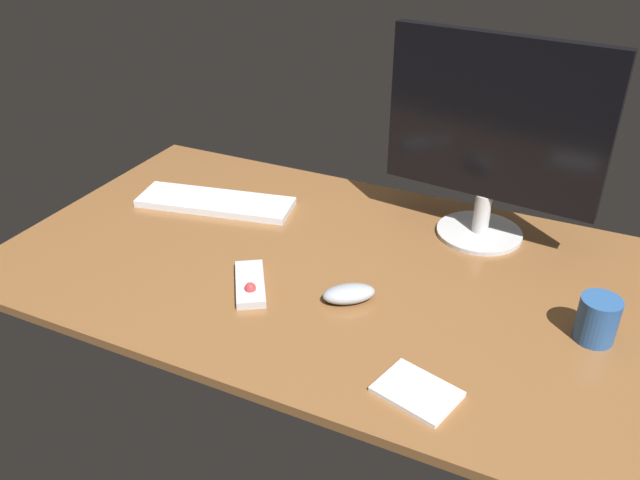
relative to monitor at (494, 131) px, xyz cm
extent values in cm
cube|color=brown|center=(-29.37, -27.19, -27.08)|extent=(140.00, 84.00, 2.00)
cylinder|color=#BDBDBD|center=(0.00, 0.00, -25.56)|extent=(20.11, 20.11, 1.04)
cylinder|color=#BDBDBD|center=(0.00, 0.00, -20.27)|extent=(3.86, 3.86, 9.52)
cube|color=black|center=(0.00, 0.00, 2.65)|extent=(48.78, 8.29, 36.32)
cube|color=silver|center=(-65.00, -14.25, -25.17)|extent=(41.47, 19.67, 1.81)
ellipsoid|color=#999EA5|center=(-17.52, -37.98, -24.34)|extent=(12.01, 11.08, 3.47)
cube|color=#B7B7BC|center=(-38.05, -42.38, -25.23)|extent=(13.45, 16.46, 1.68)
sphere|color=red|center=(-36.27, -45.17, -23.99)|extent=(2.29, 2.29, 2.29)
cylinder|color=#28518C|center=(28.40, -29.47, -21.64)|extent=(7.46, 7.46, 8.87)
cube|color=white|center=(3.24, -57.53, -25.62)|extent=(15.24, 12.85, 0.92)
camera|label=1|loc=(23.12, -137.58, 51.83)|focal=36.59mm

